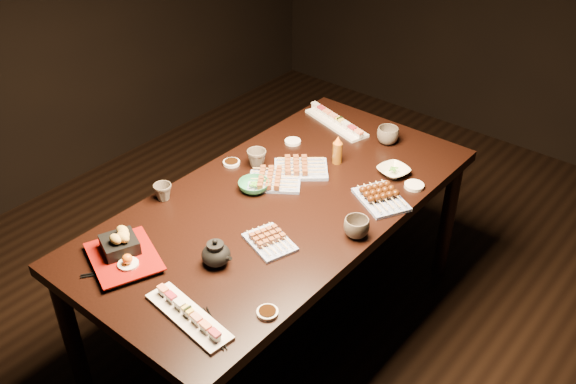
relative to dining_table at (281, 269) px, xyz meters
The scene contains 23 objects.
ground 0.40m from the dining_table, 44.42° to the right, with size 5.00×5.00×0.00m, color black.
dining_table is the anchor object (origin of this frame).
sushi_platter_near 0.83m from the dining_table, 74.31° to the right, with size 0.36×0.10×0.04m, color white, non-canonical shape.
sushi_platter_far 0.83m from the dining_table, 107.35° to the left, with size 0.39×0.11×0.05m, color white, non-canonical shape.
yakitori_plate_center 0.43m from the dining_table, 140.75° to the left, with size 0.22×0.16×0.06m, color #828EB6, non-canonical shape.
yakitori_plate_right 0.49m from the dining_table, 57.99° to the right, with size 0.19×0.14×0.05m, color #828EB6, non-canonical shape.
yakitori_plate_left 0.48m from the dining_table, 108.87° to the left, with size 0.24×0.17×0.06m, color #828EB6, non-canonical shape.
tsukune_plate 0.58m from the dining_table, 39.67° to the left, with size 0.23×0.16×0.06m, color #828EB6, non-canonical shape.
edamame_bowl_green 0.42m from the dining_table, behind, with size 0.13×0.13×0.04m, color #2A8250.
edamame_bowl_cream 0.67m from the dining_table, 62.12° to the left, with size 0.13×0.13×0.03m, color beige.
tempura_tray 0.81m from the dining_table, 106.76° to the right, with size 0.29×0.23×0.11m, color black, non-canonical shape.
teacup_near_left 0.64m from the dining_table, 142.15° to the right, with size 0.08×0.08×0.07m, color #50473D.
teacup_mid_right 0.56m from the dining_table, ahead, with size 0.10×0.10×0.08m, color #50473D.
teacup_far_left 0.51m from the dining_table, 151.30° to the left, with size 0.09×0.09×0.08m, color #50473D.
teacup_far_right 0.82m from the dining_table, 83.27° to the left, with size 0.10×0.10×0.08m, color #50473D.
teapot 0.63m from the dining_table, 80.64° to the right, with size 0.13×0.13×0.11m, color black, non-canonical shape.
condiment_bottle 0.60m from the dining_table, 89.78° to the left, with size 0.04×0.04×0.14m, color brown.
sauce_dish_west 0.53m from the dining_table, 167.20° to the left, with size 0.08×0.08×0.01m, color white.
sauce_dish_east 0.70m from the dining_table, 49.95° to the left, with size 0.09×0.09×0.01m, color white.
sauce_dish_se 0.76m from the dining_table, 53.59° to the right, with size 0.07×0.07×0.01m, color white.
sauce_dish_nw 0.62m from the dining_table, 123.19° to the left, with size 0.08×0.08×0.01m, color white.
chopsticks_near 0.84m from the dining_table, 104.08° to the right, with size 0.22×0.02×0.01m, color black, non-canonical shape.
chopsticks_se 0.84m from the dining_table, 66.36° to the right, with size 0.20×0.02×0.01m, color black, non-canonical shape.
Camera 1 is at (1.31, -1.56, 2.30)m, focal length 40.00 mm.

